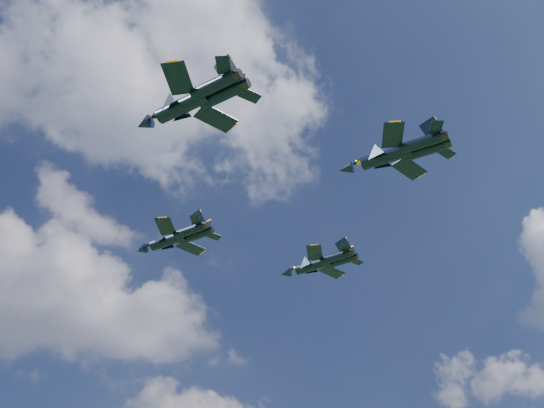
{
  "coord_description": "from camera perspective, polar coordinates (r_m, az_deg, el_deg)",
  "views": [
    {
      "loc": [
        -20.77,
        -73.66,
        3.32
      ],
      "look_at": [
        -0.88,
        0.07,
        62.01
      ],
      "focal_mm": 45.0,
      "sensor_mm": 36.0,
      "label": 1
    }
  ],
  "objects": [
    {
      "name": "jet_slot",
      "position": [
        90.82,
        9.24,
        3.88
      ],
      "size": [
        14.45,
        13.29,
        3.78
      ],
      "rotation": [
        0.0,
        0.0,
        0.86
      ],
      "color": "black"
    },
    {
      "name": "jet_lead",
      "position": [
        106.72,
        -8.85,
        -3.07
      ],
      "size": [
        12.89,
        12.74,
        3.49
      ],
      "rotation": [
        0.0,
        0.0,
        0.8
      ],
      "color": "black"
    },
    {
      "name": "jet_left",
      "position": [
        85.67,
        -7.74,
        8.04
      ],
      "size": [
        14.92,
        15.36,
        4.12
      ],
      "rotation": [
        0.0,
        0.0,
        0.76
      ],
      "color": "black"
    },
    {
      "name": "jet_right",
      "position": [
        109.94,
        3.27,
        -5.18
      ],
      "size": [
        12.47,
        12.32,
        3.37
      ],
      "rotation": [
        0.0,
        0.0,
        0.8
      ],
      "color": "black"
    }
  ]
}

